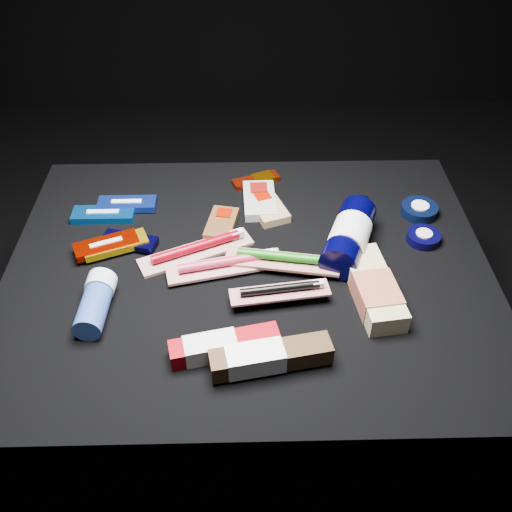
{
  "coord_description": "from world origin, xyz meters",
  "views": [
    {
      "loc": [
        -0.0,
        -0.84,
        1.18
      ],
      "look_at": [
        0.01,
        0.01,
        0.42
      ],
      "focal_mm": 40.0,
      "sensor_mm": 36.0,
      "label": 1
    }
  ],
  "objects_px": {
    "lotion_bottle": "(349,236)",
    "toothpaste_carton_red": "(220,347)",
    "bodywash_bottle": "(373,289)",
    "deodorant_stick": "(96,303)"
  },
  "relations": [
    {
      "from": "lotion_bottle",
      "to": "toothpaste_carton_red",
      "type": "distance_m",
      "value": 0.37
    },
    {
      "from": "lotion_bottle",
      "to": "toothpaste_carton_red",
      "type": "relative_size",
      "value": 1.26
    },
    {
      "from": "toothpaste_carton_red",
      "to": "bodywash_bottle",
      "type": "bearing_deg",
      "value": 12.04
    },
    {
      "from": "bodywash_bottle",
      "to": "toothpaste_carton_red",
      "type": "relative_size",
      "value": 1.14
    },
    {
      "from": "lotion_bottle",
      "to": "bodywash_bottle",
      "type": "xyz_separation_m",
      "value": [
        0.03,
        -0.14,
        -0.02
      ]
    },
    {
      "from": "bodywash_bottle",
      "to": "deodorant_stick",
      "type": "relative_size",
      "value": 1.63
    },
    {
      "from": "bodywash_bottle",
      "to": "toothpaste_carton_red",
      "type": "xyz_separation_m",
      "value": [
        -0.29,
        -0.13,
        -0.0
      ]
    },
    {
      "from": "deodorant_stick",
      "to": "toothpaste_carton_red",
      "type": "distance_m",
      "value": 0.25
    },
    {
      "from": "lotion_bottle",
      "to": "deodorant_stick",
      "type": "xyz_separation_m",
      "value": [
        -0.49,
        -0.16,
        -0.01
      ]
    },
    {
      "from": "bodywash_bottle",
      "to": "toothpaste_carton_red",
      "type": "height_order",
      "value": "bodywash_bottle"
    }
  ]
}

